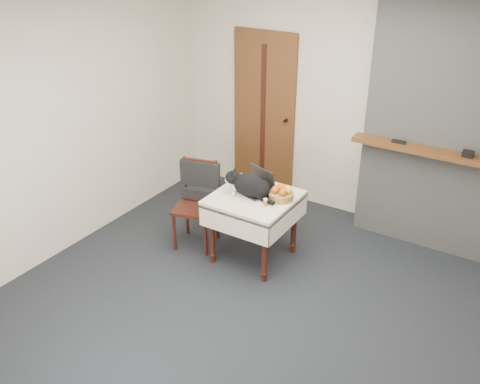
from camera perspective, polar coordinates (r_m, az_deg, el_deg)
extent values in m
plane|color=black|center=(4.96, 2.96, -11.65)|extent=(4.50, 4.50, 0.00)
cube|color=beige|center=(5.99, 12.87, 8.85)|extent=(4.50, 0.02, 2.60)
cube|color=beige|center=(5.63, -17.20, 7.16)|extent=(0.02, 4.00, 2.60)
cube|color=white|center=(3.91, 3.90, 19.70)|extent=(4.50, 4.00, 0.02)
cube|color=brown|center=(6.53, 2.58, 8.22)|extent=(0.82, 0.05, 2.00)
cube|color=#38150F|center=(6.51, 2.44, 8.15)|extent=(0.06, 0.01, 1.70)
cylinder|color=black|center=(6.35, 4.90, 7.60)|extent=(0.04, 0.06, 0.04)
cube|color=gray|center=(5.64, 20.93, 6.60)|extent=(1.50, 0.30, 2.60)
cube|color=brown|center=(5.48, 20.01, 3.95)|extent=(1.62, 0.18, 0.05)
cube|color=black|center=(5.54, 16.59, 5.16)|extent=(0.14, 0.04, 0.03)
cube|color=black|center=(5.42, 23.15, 3.75)|extent=(0.10, 0.07, 0.06)
cylinder|color=#38150F|center=(5.31, -2.99, -4.55)|extent=(0.06, 0.06, 0.64)
sphere|color=#38150F|center=(5.44, -2.93, -6.71)|extent=(0.07, 0.07, 0.07)
cylinder|color=#38150F|center=(5.04, 2.65, -6.45)|extent=(0.06, 0.06, 0.64)
sphere|color=#38150F|center=(5.17, 2.59, -8.67)|extent=(0.07, 0.07, 0.07)
cylinder|color=#38150F|center=(5.74, 0.45, -1.92)|extent=(0.06, 0.06, 0.64)
sphere|color=#38150F|center=(5.86, 0.44, -3.98)|extent=(0.07, 0.07, 0.07)
cylinder|color=#38150F|center=(5.49, 5.78, -3.52)|extent=(0.06, 0.06, 0.64)
sphere|color=#38150F|center=(5.62, 5.67, -5.63)|extent=(0.07, 0.07, 0.07)
cube|color=beige|center=(5.21, 1.52, -0.73)|extent=(0.78, 0.78, 0.06)
cube|color=beige|center=(4.98, -0.78, -3.59)|extent=(0.78, 0.01, 0.22)
cube|color=beige|center=(5.56, 3.54, -0.19)|extent=(0.78, 0.01, 0.22)
cube|color=beige|center=(5.45, -1.97, -0.76)|extent=(0.01, 0.78, 0.22)
cube|color=beige|center=(5.11, 5.22, -2.89)|extent=(0.01, 0.78, 0.22)
cube|color=#B7B7BC|center=(5.23, 1.31, -0.12)|extent=(0.39, 0.32, 0.02)
cube|color=black|center=(5.23, 1.32, 0.00)|extent=(0.31, 0.23, 0.00)
cube|color=black|center=(5.26, 2.47, 1.51)|extent=(0.33, 0.16, 0.23)
cube|color=#AEDAFF|center=(5.26, 2.45, 1.51)|extent=(0.31, 0.14, 0.20)
ellipsoid|color=black|center=(5.15, 1.04, 0.71)|extent=(0.40, 0.28, 0.23)
ellipsoid|color=black|center=(5.13, 2.20, 0.30)|extent=(0.22, 0.24, 0.19)
sphere|color=black|center=(5.18, -0.84, 1.57)|extent=(0.16, 0.16, 0.13)
ellipsoid|color=white|center=(5.21, -1.29, 1.32)|extent=(0.07, 0.08, 0.06)
ellipsoid|color=white|center=(5.22, -0.49, 0.53)|extent=(0.07, 0.09, 0.09)
cone|color=black|center=(5.12, -0.89, 2.05)|extent=(0.05, 0.06, 0.06)
cone|color=black|center=(5.18, -0.58, 2.38)|extent=(0.05, 0.06, 0.06)
cylinder|color=black|center=(5.07, 2.73, -0.87)|extent=(0.20, 0.07, 0.04)
sphere|color=white|center=(5.20, -0.72, -0.15)|extent=(0.04, 0.04, 0.04)
sphere|color=white|center=(5.28, -0.38, 0.26)|extent=(0.04, 0.04, 0.04)
cylinder|color=white|center=(5.34, -0.88, 0.70)|extent=(0.06, 0.06, 0.06)
cylinder|color=#B65F16|center=(5.01, 2.73, -1.19)|extent=(0.03, 0.03, 0.06)
cylinder|color=white|center=(4.99, 2.74, -0.80)|extent=(0.04, 0.04, 0.01)
cylinder|color=#97663D|center=(5.14, 4.40, -0.42)|extent=(0.24, 0.24, 0.07)
sphere|color=#D55612|center=(5.11, 3.79, 0.26)|extent=(0.07, 0.07, 0.07)
sphere|color=#D55612|center=(5.07, 4.60, -0.02)|extent=(0.07, 0.07, 0.07)
sphere|color=#D55612|center=(5.15, 4.68, 0.45)|extent=(0.07, 0.07, 0.07)
sphere|color=yellow|center=(5.11, 5.15, 0.22)|extent=(0.07, 0.07, 0.07)
sphere|color=#D55612|center=(5.16, 4.25, 0.52)|extent=(0.07, 0.07, 0.07)
cube|color=black|center=(5.19, 3.40, -0.52)|extent=(0.12, 0.11, 0.01)
cube|color=#38150F|center=(5.56, -4.79, -1.71)|extent=(0.50, 0.50, 0.04)
cylinder|color=#38150F|center=(5.59, -7.03, -4.22)|extent=(0.03, 0.03, 0.44)
cylinder|color=#38150F|center=(5.47, -3.68, -4.81)|extent=(0.03, 0.03, 0.44)
cylinder|color=#38150F|center=(5.86, -5.66, -2.56)|extent=(0.03, 0.03, 0.44)
cylinder|color=#38150F|center=(5.75, -2.45, -3.08)|extent=(0.03, 0.03, 0.44)
cylinder|color=#38150F|center=(5.65, -5.87, 1.51)|extent=(0.03, 0.03, 0.48)
cylinder|color=#38150F|center=(5.53, -2.54, 1.05)|extent=(0.03, 0.03, 0.48)
cube|color=#38150F|center=(5.55, -4.25, 2.19)|extent=(0.34, 0.12, 0.27)
cube|color=black|center=(5.55, -4.28, 1.96)|extent=(0.43, 0.17, 0.27)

